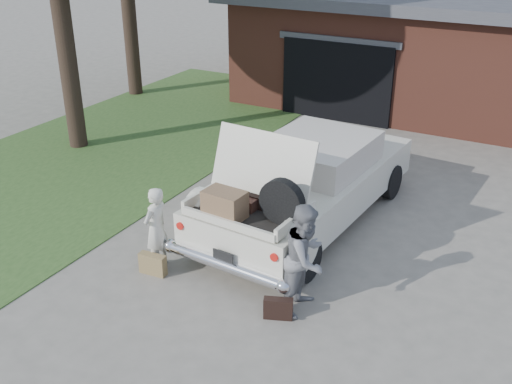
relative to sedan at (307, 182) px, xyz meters
The scene contains 8 objects.
ground 2.15m from the sedan, 100.15° to the right, with size 90.00×90.00×0.00m, color gray.
grass_strip 6.00m from the sedan, 169.93° to the left, with size 6.00×16.00×0.02m, color #2D4C1E.
house 9.57m from the sedan, 86.20° to the left, with size 12.80×7.80×3.30m.
sedan is the anchor object (origin of this frame).
woman_left 3.06m from the sedan, 119.48° to the right, with size 0.52×0.34×1.44m, color beige.
woman_right 2.76m from the sedan, 66.21° to the right, with size 0.83×0.64×1.70m, color gray.
suitcase_left 3.29m from the sedan, 116.51° to the right, with size 0.46×0.15×0.36m, color olive.
suitcase_right 3.16m from the sedan, 73.18° to the right, with size 0.43×0.14×0.33m, color black.
Camera 1 is at (4.40, -7.43, 5.42)m, focal length 42.00 mm.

